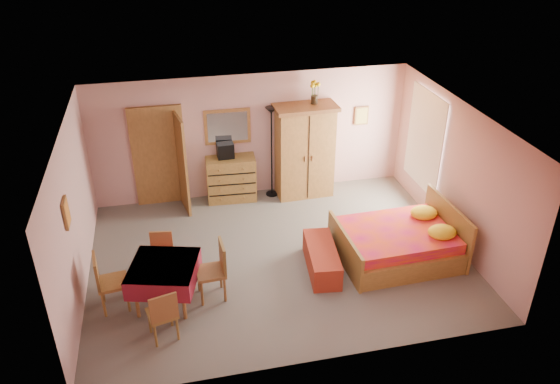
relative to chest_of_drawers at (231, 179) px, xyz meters
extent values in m
plane|color=slate|center=(0.50, -2.28, -0.47)|extent=(6.50, 6.50, 0.00)
plane|color=brown|center=(0.50, -2.28, 2.13)|extent=(6.50, 6.50, 0.00)
cube|color=#C3908D|center=(0.50, 0.22, 0.83)|extent=(6.50, 0.10, 2.60)
cube|color=#C3908D|center=(0.50, -4.78, 0.83)|extent=(6.50, 0.10, 2.60)
cube|color=#C3908D|center=(-2.75, -2.28, 0.83)|extent=(0.10, 5.00, 2.60)
cube|color=#C3908D|center=(3.75, -2.28, 0.83)|extent=(0.10, 5.00, 2.60)
cube|color=#9E6B35|center=(-1.40, 0.19, 0.55)|extent=(1.06, 0.12, 2.15)
cube|color=white|center=(3.71, -1.08, 0.98)|extent=(0.08, 1.40, 1.95)
cube|color=orange|center=(-2.72, -2.88, 1.23)|extent=(0.04, 0.32, 0.42)
cube|color=#D8BF59|center=(2.85, 0.19, 1.08)|extent=(0.30, 0.04, 0.40)
cube|color=olive|center=(0.00, 0.00, 0.00)|extent=(1.03, 0.56, 0.95)
cube|color=silver|center=(0.00, 0.21, 1.08)|extent=(0.94, 0.08, 0.74)
cube|color=black|center=(-0.09, 0.04, 0.63)|extent=(0.34, 0.26, 0.31)
cube|color=black|center=(0.86, -0.01, 0.51)|extent=(0.25, 0.25, 1.96)
cube|color=#A77338|center=(1.54, -0.12, 0.52)|extent=(1.29, 0.69, 1.99)
cube|color=yellow|center=(1.73, -0.05, 1.75)|extent=(0.20, 0.20, 0.48)
cube|color=#C81350|center=(2.52, -2.72, -0.01)|extent=(2.07, 1.66, 0.94)
cube|color=maroon|center=(1.15, -2.78, -0.26)|extent=(0.62, 1.32, 0.43)
cube|color=maroon|center=(-1.48, -3.07, -0.11)|extent=(1.22, 1.22, 0.73)
cube|color=olive|center=(-1.55, -3.83, -0.04)|extent=(0.48, 0.48, 0.87)
cube|color=#996134|center=(-1.51, -2.43, -0.07)|extent=(0.42, 0.42, 0.81)
cube|color=#A87439|center=(-2.25, -3.01, 0.01)|extent=(0.49, 0.49, 0.97)
cube|color=brown|center=(-0.76, -3.08, 0.02)|extent=(0.47, 0.47, 0.98)
camera|label=1|loc=(-1.20, -10.02, 5.23)|focal=35.00mm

